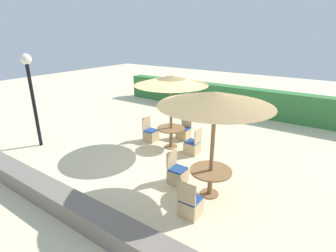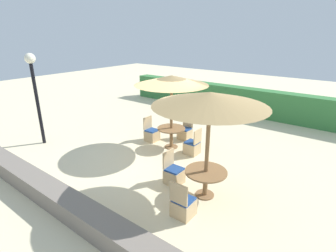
{
  "view_description": "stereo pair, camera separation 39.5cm",
  "coord_description": "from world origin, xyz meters",
  "px_view_note": "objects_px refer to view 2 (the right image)",
  "views": [
    {
      "loc": [
        4.86,
        -6.47,
        3.99
      ],
      "look_at": [
        0.0,
        0.6,
        0.9
      ],
      "focal_mm": 28.0,
      "sensor_mm": 36.0,
      "label": 1
    },
    {
      "loc": [
        5.19,
        -6.24,
        3.99
      ],
      "look_at": [
        0.0,
        0.6,
        0.9
      ],
      "focal_mm": 28.0,
      "sensor_mm": 36.0,
      "label": 2
    }
  ],
  "objects_px": {
    "round_table_center": "(171,132)",
    "parasol_front_right": "(210,100)",
    "patio_chair_center_north": "(185,133)",
    "parasol_center": "(172,80)",
    "round_table_front_right": "(206,176)",
    "patio_chair_center_west": "(152,134)",
    "patio_chair_front_right_west": "(174,174)",
    "patio_chair_center_east": "(192,147)",
    "lamp_post": "(34,81)",
    "patio_chair_front_right_south": "(183,206)"
  },
  "relations": [
    {
      "from": "patio_chair_center_north",
      "to": "patio_chair_front_right_south",
      "type": "height_order",
      "value": "same"
    },
    {
      "from": "parasol_center",
      "to": "patio_chair_front_right_west",
      "type": "relative_size",
      "value": 2.82
    },
    {
      "from": "lamp_post",
      "to": "round_table_center",
      "type": "relative_size",
      "value": 3.31
    },
    {
      "from": "parasol_center",
      "to": "round_table_center",
      "type": "height_order",
      "value": "parasol_center"
    },
    {
      "from": "round_table_center",
      "to": "parasol_front_right",
      "type": "height_order",
      "value": "parasol_front_right"
    },
    {
      "from": "round_table_center",
      "to": "patio_chair_center_north",
      "type": "bearing_deg",
      "value": 92.29
    },
    {
      "from": "parasol_front_right",
      "to": "patio_chair_front_right_west",
      "type": "bearing_deg",
      "value": 179.9
    },
    {
      "from": "lamp_post",
      "to": "patio_chair_center_west",
      "type": "xyz_separation_m",
      "value": [
        3.13,
        2.65,
        -2.09
      ]
    },
    {
      "from": "patio_chair_center_west",
      "to": "round_table_front_right",
      "type": "distance_m",
      "value": 3.99
    },
    {
      "from": "round_table_front_right",
      "to": "patio_chair_front_right_west",
      "type": "xyz_separation_m",
      "value": [
        -1.0,
        0.0,
        -0.3
      ]
    },
    {
      "from": "round_table_center",
      "to": "patio_chair_center_north",
      "type": "xyz_separation_m",
      "value": [
        -0.04,
        0.97,
        -0.32
      ]
    },
    {
      "from": "patio_chair_center_west",
      "to": "patio_chair_front_right_south",
      "type": "relative_size",
      "value": 1.0
    },
    {
      "from": "parasol_front_right",
      "to": "patio_chair_front_right_west",
      "type": "xyz_separation_m",
      "value": [
        -1.0,
        0.0,
        -2.28
      ]
    },
    {
      "from": "round_table_center",
      "to": "patio_chair_center_east",
      "type": "xyz_separation_m",
      "value": [
        0.91,
        -0.01,
        -0.32
      ]
    },
    {
      "from": "parasol_front_right",
      "to": "patio_chair_front_right_south",
      "type": "relative_size",
      "value": 2.92
    },
    {
      "from": "lamp_post",
      "to": "round_table_center",
      "type": "bearing_deg",
      "value": 32.43
    },
    {
      "from": "patio_chair_center_east",
      "to": "patio_chair_front_right_south",
      "type": "distance_m",
      "value": 3.3
    },
    {
      "from": "patio_chair_center_east",
      "to": "round_table_front_right",
      "type": "height_order",
      "value": "patio_chair_center_east"
    },
    {
      "from": "round_table_front_right",
      "to": "patio_chair_center_east",
      "type": "bearing_deg",
      "value": 129.75
    },
    {
      "from": "lamp_post",
      "to": "parasol_center",
      "type": "height_order",
      "value": "lamp_post"
    },
    {
      "from": "patio_chair_center_north",
      "to": "parasol_front_right",
      "type": "height_order",
      "value": "parasol_front_right"
    },
    {
      "from": "lamp_post",
      "to": "parasol_center",
      "type": "bearing_deg",
      "value": 32.43
    },
    {
      "from": "patio_chair_center_east",
      "to": "parasol_front_right",
      "type": "relative_size",
      "value": 0.34
    },
    {
      "from": "round_table_center",
      "to": "patio_chair_front_right_south",
      "type": "bearing_deg",
      "value": -49.46
    },
    {
      "from": "parasol_center",
      "to": "patio_chair_center_north",
      "type": "height_order",
      "value": "parasol_center"
    },
    {
      "from": "round_table_center",
      "to": "patio_chair_center_north",
      "type": "relative_size",
      "value": 1.08
    },
    {
      "from": "patio_chair_center_north",
      "to": "patio_chair_center_west",
      "type": "bearing_deg",
      "value": 44.44
    },
    {
      "from": "lamp_post",
      "to": "patio_chair_front_right_south",
      "type": "relative_size",
      "value": 3.57
    },
    {
      "from": "patio_chair_center_west",
      "to": "round_table_front_right",
      "type": "relative_size",
      "value": 0.87
    },
    {
      "from": "patio_chair_center_north",
      "to": "patio_chair_front_right_west",
      "type": "height_order",
      "value": "same"
    },
    {
      "from": "parasol_front_right",
      "to": "patio_chair_front_right_south",
      "type": "height_order",
      "value": "parasol_front_right"
    },
    {
      "from": "patio_chair_front_right_west",
      "to": "patio_chair_front_right_south",
      "type": "bearing_deg",
      "value": 44.62
    },
    {
      "from": "lamp_post",
      "to": "patio_chair_front_right_west",
      "type": "height_order",
      "value": "lamp_post"
    },
    {
      "from": "parasol_center",
      "to": "patio_chair_front_right_south",
      "type": "bearing_deg",
      "value": -49.46
    },
    {
      "from": "round_table_center",
      "to": "patio_chair_front_right_west",
      "type": "relative_size",
      "value": 1.08
    },
    {
      "from": "patio_chair_front_right_south",
      "to": "patio_chair_center_west",
      "type": "bearing_deg",
      "value": 139.59
    },
    {
      "from": "patio_chair_front_right_west",
      "to": "patio_chair_center_east",
      "type": "bearing_deg",
      "value": -162.99
    },
    {
      "from": "parasol_front_right",
      "to": "patio_chair_front_right_south",
      "type": "distance_m",
      "value": 2.49
    },
    {
      "from": "patio_chair_center_north",
      "to": "parasol_front_right",
      "type": "distance_m",
      "value": 4.45
    },
    {
      "from": "patio_chair_center_north",
      "to": "patio_chair_front_right_south",
      "type": "relative_size",
      "value": 1.0
    },
    {
      "from": "parasol_center",
      "to": "round_table_front_right",
      "type": "distance_m",
      "value": 3.66
    },
    {
      "from": "lamp_post",
      "to": "patio_chair_front_right_south",
      "type": "distance_m",
      "value": 6.92
    },
    {
      "from": "round_table_center",
      "to": "parasol_front_right",
      "type": "relative_size",
      "value": 0.37
    },
    {
      "from": "patio_chair_center_west",
      "to": "patio_chair_center_north",
      "type": "height_order",
      "value": "same"
    },
    {
      "from": "parasol_front_right",
      "to": "round_table_front_right",
      "type": "bearing_deg",
      "value": 0.0
    },
    {
      "from": "parasol_front_right",
      "to": "round_table_center",
      "type": "bearing_deg",
      "value": 142.63
    },
    {
      "from": "patio_chair_center_west",
      "to": "patio_chair_front_right_west",
      "type": "xyz_separation_m",
      "value": [
        2.47,
        -1.94,
        0.0
      ]
    },
    {
      "from": "lamp_post",
      "to": "patio_chair_center_north",
      "type": "distance_m",
      "value": 5.81
    },
    {
      "from": "round_table_center",
      "to": "patio_chair_front_right_west",
      "type": "bearing_deg",
      "value": -51.84
    },
    {
      "from": "parasol_center",
      "to": "parasol_front_right",
      "type": "relative_size",
      "value": 0.97
    }
  ]
}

